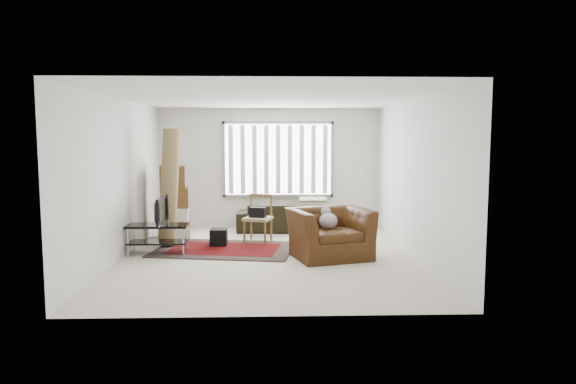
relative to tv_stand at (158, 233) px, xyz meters
name	(u,v)px	position (x,y,z in m)	size (l,w,h in m)	color
room	(271,153)	(1.98, 0.25, 1.38)	(6.00, 6.02, 2.71)	beige
persian_rug	(224,249)	(1.13, 0.30, -0.37)	(2.69, 2.01, 0.02)	black
tv_stand	(158,233)	(0.00, 0.00, 0.00)	(1.05, 0.47, 0.53)	black
tv	(157,211)	(0.00, 0.00, 0.39)	(0.85, 0.11, 0.49)	black
subwoofer	(219,237)	(1.00, 0.61, -0.20)	(0.31, 0.31, 0.31)	black
moving_boxes	(174,205)	(0.01, 1.46, 0.31)	(0.70, 0.65, 1.47)	brown
white_flatpack	(176,225)	(0.09, 1.17, -0.06)	(0.50, 0.07, 0.64)	silver
rolled_rug	(169,187)	(0.06, 0.77, 0.73)	(0.33, 0.33, 2.19)	brown
sofa	(286,213)	(2.31, 2.19, 0.03)	(2.11, 0.91, 0.81)	black
side_chair	(258,216)	(1.73, 1.01, 0.13)	(0.61, 0.61, 0.93)	#8B7F5B
armchair	(330,230)	(2.99, -0.35, 0.10)	(1.54, 1.43, 0.95)	#3D210C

